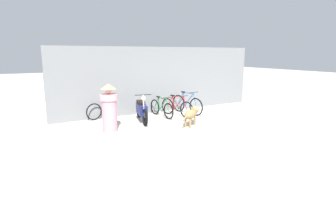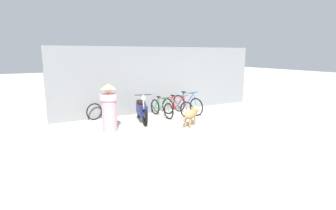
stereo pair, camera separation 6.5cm
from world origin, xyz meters
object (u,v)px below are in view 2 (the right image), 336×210
at_px(bicycle_1, 177,107).
at_px(stray_dog, 191,114).
at_px(bicycle_0, 162,108).
at_px(bicycle_2, 187,104).
at_px(spare_tire_left, 94,112).
at_px(motorcycle, 142,110).
at_px(person_in_robes, 109,107).

height_order(bicycle_1, stray_dog, bicycle_1).
height_order(bicycle_0, bicycle_2, bicycle_2).
bearing_deg(spare_tire_left, bicycle_2, -11.45).
xyz_separation_m(bicycle_1, motorcycle, (-1.53, -0.09, 0.07)).
height_order(bicycle_0, bicycle_1, bicycle_1).
relative_size(bicycle_0, person_in_robes, 1.04).
distance_m(bicycle_0, spare_tire_left, 2.54).
bearing_deg(bicycle_0, bicycle_1, 63.77).
distance_m(motorcycle, person_in_robes, 1.55).
distance_m(bicycle_0, motorcycle, 1.01).
distance_m(bicycle_2, person_in_robes, 3.64).
height_order(bicycle_1, bicycle_2, bicycle_2).
relative_size(stray_dog, spare_tire_left, 1.62).
bearing_deg(bicycle_1, spare_tire_left, -123.59).
xyz_separation_m(motorcycle, stray_dog, (1.26, -1.35, -0.00)).
bearing_deg(bicycle_2, stray_dog, -39.82).
relative_size(bicycle_1, person_in_robes, 1.07).
distance_m(motorcycle, stray_dog, 1.85).
distance_m(person_in_robes, spare_tire_left, 1.72).
relative_size(bicycle_1, spare_tire_left, 2.57).
bearing_deg(bicycle_0, stray_dog, 4.56).
height_order(bicycle_0, motorcycle, motorcycle).
height_order(motorcycle, person_in_robes, person_in_robes).
distance_m(bicycle_1, bicycle_2, 0.63).
height_order(bicycle_1, person_in_robes, person_in_robes).
xyz_separation_m(bicycle_1, stray_dog, (-0.26, -1.44, 0.07)).
bearing_deg(motorcycle, person_in_robes, -52.31).
xyz_separation_m(bicycle_0, person_in_robes, (-2.32, -0.94, 0.45)).
bearing_deg(motorcycle, stray_dog, 55.83).
height_order(stray_dog, person_in_robes, person_in_robes).
bearing_deg(motorcycle, bicycle_0, 120.15).
bearing_deg(bicycle_1, bicycle_0, -126.71).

